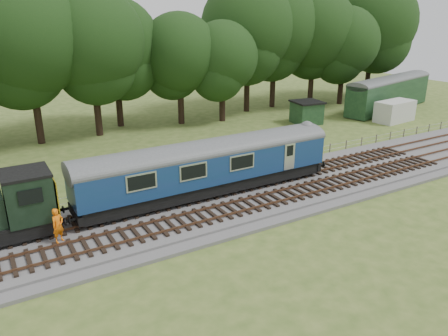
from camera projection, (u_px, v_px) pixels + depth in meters
ground at (245, 199)px, 29.99m from camera, size 120.00×120.00×0.00m
ballast at (246, 197)px, 29.93m from camera, size 70.00×7.00×0.35m
track_north at (235, 187)px, 30.98m from camera, size 67.20×2.40×0.21m
track_south at (259, 202)px, 28.55m from camera, size 67.20×2.40×0.21m
fence at (214, 179)px, 33.63m from camera, size 64.00×0.12×1.00m
tree_line at (136, 129)px, 47.81m from camera, size 70.00×8.00×18.00m
dmu_railcar at (208, 163)px, 29.22m from camera, size 18.05×2.86×3.88m
worker at (58, 225)px, 23.45m from camera, size 0.85×0.77×1.96m
parked_coach at (389, 91)px, 56.23m from camera, size 16.93×6.70×4.27m
shed at (307, 112)px, 49.73m from camera, size 3.57×3.57×2.56m
caravan at (395, 111)px, 50.63m from camera, size 5.12×2.89×2.39m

